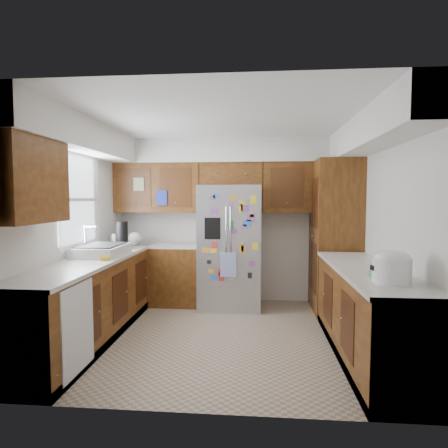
% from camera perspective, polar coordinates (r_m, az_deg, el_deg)
% --- Properties ---
extents(floor, '(3.60, 3.60, 0.00)m').
position_cam_1_polar(floor, '(4.59, -0.14, -16.67)').
color(floor, tan).
rests_on(floor, ground).
extents(room_shell, '(3.64, 3.24, 2.52)m').
position_cam_1_polar(room_shell, '(4.68, -1.04, 6.46)').
color(room_shell, silver).
rests_on(room_shell, ground).
extents(left_counter_run, '(1.36, 3.20, 0.92)m').
position_cam_1_polar(left_counter_run, '(4.80, -16.81, -10.57)').
color(left_counter_run, '#40200C').
rests_on(left_counter_run, ground).
extents(right_counter_run, '(0.63, 2.25, 0.92)m').
position_cam_1_polar(right_counter_run, '(4.15, 20.94, -13.11)').
color(right_counter_run, '#40200C').
rests_on(right_counter_run, ground).
extents(pantry, '(0.60, 0.90, 2.15)m').
position_cam_1_polar(pantry, '(5.57, 16.51, -1.79)').
color(pantry, '#40200C').
rests_on(pantry, ground).
extents(fridge, '(0.90, 0.79, 1.80)m').
position_cam_1_polar(fridge, '(5.55, 0.96, -3.47)').
color(fridge, '#A9A9AF').
rests_on(fridge, ground).
extents(bridge_cabinet, '(0.96, 0.34, 0.35)m').
position_cam_1_polar(bridge_cabinet, '(5.73, 1.13, 7.53)').
color(bridge_cabinet, '#40200C').
rests_on(bridge_cabinet, fridge).
extents(fridge_top_items, '(0.77, 0.26, 0.25)m').
position_cam_1_polar(fridge_top_items, '(5.70, 1.22, 10.49)').
color(fridge_top_items, blue).
rests_on(fridge_top_items, bridge_cabinet).
extents(sink_assembly, '(0.52, 0.74, 0.37)m').
position_cam_1_polar(sink_assembly, '(4.80, -18.17, -3.79)').
color(sink_assembly, silver).
rests_on(sink_assembly, left_counter_run).
extents(left_counter_clutter, '(0.40, 0.78, 0.38)m').
position_cam_1_polar(left_counter_clutter, '(5.50, -14.78, -2.10)').
color(left_counter_clutter, black).
rests_on(left_counter_clutter, left_counter_run).
extents(rice_cooker, '(0.32, 0.31, 0.27)m').
position_cam_1_polar(rice_cooker, '(3.40, 24.19, -5.82)').
color(rice_cooker, white).
rests_on(rice_cooker, right_counter_run).
extents(paper_towel, '(0.11, 0.11, 0.25)m').
position_cam_1_polar(paper_towel, '(3.35, 24.14, -6.31)').
color(paper_towel, white).
rests_on(paper_towel, right_counter_run).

